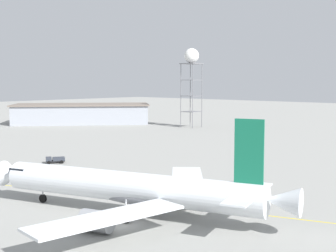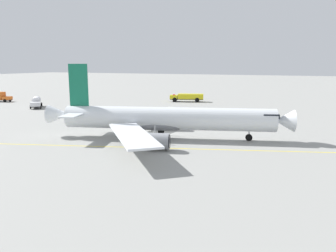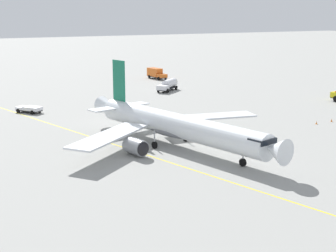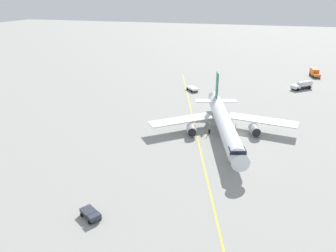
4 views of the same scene
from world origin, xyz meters
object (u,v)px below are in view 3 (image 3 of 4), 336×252
object	(u,v)px
pushback_tug_truck	(29,109)
safety_cone_mid	(332,120)
catering_truck_truck	(156,73)
fuel_tanker_truck	(168,85)
safety_cone_near	(316,123)
airliner_main	(175,126)

from	to	relation	value
pushback_tug_truck	safety_cone_mid	bearing A→B (deg)	-162.89
catering_truck_truck	safety_cone_mid	world-z (taller)	catering_truck_truck
fuel_tanker_truck	safety_cone_near	world-z (taller)	fuel_tanker_truck
catering_truck_truck	pushback_tug_truck	distance (m)	56.33
airliner_main	fuel_tanker_truck	world-z (taller)	airliner_main
pushback_tug_truck	safety_cone_mid	xyz separation A→B (m)	(-32.29, -49.78, -0.53)
airliner_main	safety_cone_mid	distance (m)	34.39
pushback_tug_truck	safety_cone_mid	distance (m)	59.34
catering_truck_truck	safety_cone_near	bearing A→B (deg)	-9.02
airliner_main	pushback_tug_truck	world-z (taller)	airliner_main
airliner_main	fuel_tanker_truck	xyz separation A→B (m)	(49.02, -21.63, -1.63)
airliner_main	safety_cone_mid	bearing A→B (deg)	79.12
safety_cone_near	airliner_main	bearing A→B (deg)	95.35
catering_truck_truck	fuel_tanker_truck	xyz separation A→B (m)	(-22.15, 6.33, -0.10)
catering_truck_truck	safety_cone_mid	size ratio (longest dim) A/B	14.15
catering_truck_truck	safety_cone_near	xyz separation A→B (m)	(-68.35, -2.15, -1.38)
pushback_tug_truck	safety_cone_mid	world-z (taller)	pushback_tug_truck
airliner_main	fuel_tanker_truck	bearing A→B (deg)	139.83
fuel_tanker_truck	safety_cone_near	size ratio (longest dim) A/B	14.09
catering_truck_truck	pushback_tug_truck	world-z (taller)	catering_truck_truck
fuel_tanker_truck	safety_cone_mid	xyz separation A→B (m)	(-45.75, -12.48, -1.28)
catering_truck_truck	safety_cone_near	distance (m)	68.40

